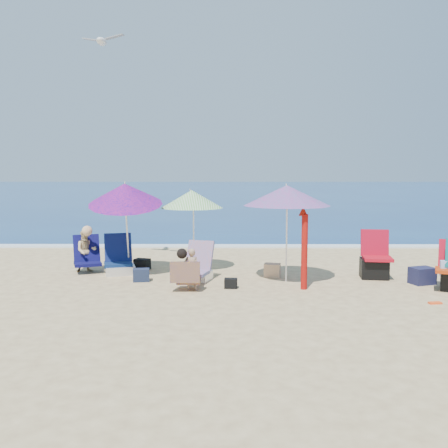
{
  "coord_description": "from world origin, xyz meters",
  "views": [
    {
      "loc": [
        -0.25,
        -8.66,
        2.16
      ],
      "look_at": [
        -0.3,
        1.0,
        1.1
      ],
      "focal_mm": 39.36,
      "sensor_mm": 36.0,
      "label": 1
    }
  ],
  "objects_px": {
    "umbrella_turquoise": "(287,195)",
    "person_left": "(86,251)",
    "chair_rainbow": "(197,270)",
    "seagull": "(102,41)",
    "furled_umbrella": "(304,244)",
    "person_center": "(188,270)",
    "camp_chair_left": "(375,264)",
    "umbrella_striped": "(192,199)",
    "umbrella_blue": "(125,194)",
    "chair_navy": "(119,263)"
  },
  "relations": [
    {
      "from": "camp_chair_left",
      "to": "umbrella_striped",
      "type": "bearing_deg",
      "value": 168.98
    },
    {
      "from": "camp_chair_left",
      "to": "person_left",
      "type": "xyz_separation_m",
      "value": [
        -5.98,
        0.59,
        0.17
      ]
    },
    {
      "from": "person_center",
      "to": "person_left",
      "type": "relative_size",
      "value": 0.77
    },
    {
      "from": "chair_rainbow",
      "to": "person_left",
      "type": "bearing_deg",
      "value": 161.2
    },
    {
      "from": "chair_rainbow",
      "to": "person_left",
      "type": "height_order",
      "value": "person_left"
    },
    {
      "from": "umbrella_striped",
      "to": "camp_chair_left",
      "type": "bearing_deg",
      "value": -11.02
    },
    {
      "from": "camp_chair_left",
      "to": "person_center",
      "type": "xyz_separation_m",
      "value": [
        -3.67,
        -1.08,
        0.09
      ]
    },
    {
      "from": "chair_rainbow",
      "to": "seagull",
      "type": "relative_size",
      "value": 0.95
    },
    {
      "from": "umbrella_turquoise",
      "to": "camp_chair_left",
      "type": "distance_m",
      "value": 2.33
    },
    {
      "from": "umbrella_blue",
      "to": "camp_chair_left",
      "type": "bearing_deg",
      "value": -2.47
    },
    {
      "from": "umbrella_turquoise",
      "to": "furled_umbrella",
      "type": "height_order",
      "value": "umbrella_turquoise"
    },
    {
      "from": "person_left",
      "to": "chair_rainbow",
      "type": "bearing_deg",
      "value": -18.8
    },
    {
      "from": "person_center",
      "to": "person_left",
      "type": "distance_m",
      "value": 2.86
    },
    {
      "from": "person_center",
      "to": "person_left",
      "type": "bearing_deg",
      "value": 144.03
    },
    {
      "from": "umbrella_striped",
      "to": "chair_navy",
      "type": "distance_m",
      "value": 2.04
    },
    {
      "from": "furled_umbrella",
      "to": "chair_navy",
      "type": "xyz_separation_m",
      "value": [
        -3.67,
        1.37,
        -0.62
      ]
    },
    {
      "from": "umbrella_blue",
      "to": "chair_navy",
      "type": "height_order",
      "value": "umbrella_blue"
    },
    {
      "from": "chair_navy",
      "to": "person_center",
      "type": "relative_size",
      "value": 1.11
    },
    {
      "from": "seagull",
      "to": "umbrella_striped",
      "type": "bearing_deg",
      "value": -9.04
    },
    {
      "from": "person_center",
      "to": "chair_rainbow",
      "type": "bearing_deg",
      "value": 83.75
    },
    {
      "from": "furled_umbrella",
      "to": "seagull",
      "type": "height_order",
      "value": "seagull"
    },
    {
      "from": "person_center",
      "to": "seagull",
      "type": "distance_m",
      "value": 5.36
    },
    {
      "from": "umbrella_striped",
      "to": "chair_rainbow",
      "type": "xyz_separation_m",
      "value": [
        0.15,
        -0.95,
        -1.35
      ]
    },
    {
      "from": "camp_chair_left",
      "to": "person_left",
      "type": "distance_m",
      "value": 6.01
    },
    {
      "from": "furled_umbrella",
      "to": "umbrella_striped",
      "type": "bearing_deg",
      "value": 142.11
    },
    {
      "from": "umbrella_blue",
      "to": "person_center",
      "type": "distance_m",
      "value": 2.3
    },
    {
      "from": "camp_chair_left",
      "to": "person_center",
      "type": "bearing_deg",
      "value": -163.56
    },
    {
      "from": "umbrella_striped",
      "to": "camp_chair_left",
      "type": "relative_size",
      "value": 1.84
    },
    {
      "from": "chair_navy",
      "to": "person_left",
      "type": "xyz_separation_m",
      "value": [
        -0.74,
        0.17,
        0.24
      ]
    },
    {
      "from": "umbrella_turquoise",
      "to": "person_left",
      "type": "distance_m",
      "value": 4.43
    },
    {
      "from": "umbrella_blue",
      "to": "furled_umbrella",
      "type": "xyz_separation_m",
      "value": [
        3.47,
        -1.16,
        -0.85
      ]
    },
    {
      "from": "umbrella_turquoise",
      "to": "chair_rainbow",
      "type": "relative_size",
      "value": 2.11
    },
    {
      "from": "umbrella_striped",
      "to": "person_center",
      "type": "bearing_deg",
      "value": -88.21
    },
    {
      "from": "umbrella_blue",
      "to": "person_center",
      "type": "relative_size",
      "value": 2.65
    },
    {
      "from": "umbrella_blue",
      "to": "seagull",
      "type": "distance_m",
      "value": 3.36
    },
    {
      "from": "umbrella_turquoise",
      "to": "umbrella_blue",
      "type": "xyz_separation_m",
      "value": [
        -3.21,
        0.57,
        0.0
      ]
    },
    {
      "from": "person_center",
      "to": "furled_umbrella",
      "type": "bearing_deg",
      "value": 3.71
    },
    {
      "from": "chair_navy",
      "to": "person_left",
      "type": "bearing_deg",
      "value": 166.64
    },
    {
      "from": "chair_rainbow",
      "to": "seagull",
      "type": "xyz_separation_m",
      "value": [
        -2.07,
        1.25,
        4.69
      ]
    },
    {
      "from": "chair_navy",
      "to": "person_left",
      "type": "height_order",
      "value": "person_left"
    },
    {
      "from": "umbrella_blue",
      "to": "seagull",
      "type": "height_order",
      "value": "seagull"
    },
    {
      "from": "umbrella_striped",
      "to": "furled_umbrella",
      "type": "distance_m",
      "value": 2.81
    },
    {
      "from": "umbrella_turquoise",
      "to": "chair_rainbow",
      "type": "distance_m",
      "value": 2.29
    },
    {
      "from": "umbrella_turquoise",
      "to": "person_center",
      "type": "xyz_separation_m",
      "value": [
        -1.84,
        -0.73,
        -1.3
      ]
    },
    {
      "from": "umbrella_turquoise",
      "to": "seagull",
      "type": "bearing_deg",
      "value": 160.07
    },
    {
      "from": "umbrella_striped",
      "to": "umbrella_blue",
      "type": "relative_size",
      "value": 0.86
    },
    {
      "from": "chair_navy",
      "to": "seagull",
      "type": "relative_size",
      "value": 0.9
    },
    {
      "from": "umbrella_turquoise",
      "to": "chair_navy",
      "type": "distance_m",
      "value": 3.79
    },
    {
      "from": "chair_rainbow",
      "to": "camp_chair_left",
      "type": "height_order",
      "value": "camp_chair_left"
    },
    {
      "from": "umbrella_striped",
      "to": "furled_umbrella",
      "type": "relative_size",
      "value": 1.17
    }
  ]
}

